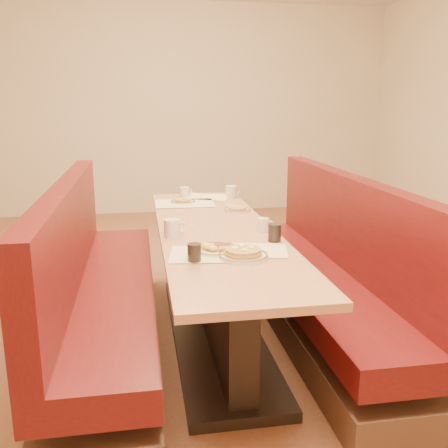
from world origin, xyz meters
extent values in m
plane|color=#9E6647|center=(0.00, 0.00, 0.00)|extent=(8.00, 8.00, 0.00)
cube|color=beige|center=(0.00, 4.00, 1.40)|extent=(6.00, 0.04, 2.80)
cube|color=black|center=(0.00, 0.00, 0.03)|extent=(0.55, 1.88, 0.06)
cube|color=black|center=(0.00, 0.00, 0.35)|extent=(0.15, 1.75, 0.71)
cube|color=tan|center=(0.00, 0.00, 0.73)|extent=(0.70, 2.50, 0.04)
cube|color=#4C3326|center=(-0.68, 0.00, 0.10)|extent=(0.55, 2.50, 0.20)
cube|color=#590F13|center=(-0.68, 0.00, 0.37)|extent=(0.55, 2.50, 0.16)
cube|color=#590F13|center=(-0.89, 0.00, 0.75)|extent=(0.12, 2.50, 0.60)
cube|color=#4C3326|center=(0.68, 0.00, 0.10)|extent=(0.55, 2.50, 0.20)
cube|color=#590F13|center=(0.68, 0.00, 0.37)|extent=(0.55, 2.50, 0.16)
cube|color=#590F13|center=(0.89, 0.00, 0.75)|extent=(0.12, 2.50, 0.60)
cube|color=beige|center=(-0.12, -0.53, 0.75)|extent=(0.43, 0.35, 0.00)
cube|color=beige|center=(0.12, -0.50, 0.75)|extent=(0.41, 0.34, 0.00)
cube|color=beige|center=(-0.12, 0.81, 0.75)|extent=(0.46, 0.35, 0.00)
cube|color=beige|center=(0.09, 1.04, 0.75)|extent=(0.44, 0.40, 0.00)
cylinder|color=silver|center=(0.04, -0.61, 0.76)|extent=(0.26, 0.26, 0.02)
torus|color=brown|center=(0.04, -0.61, 0.77)|extent=(0.25, 0.25, 0.01)
cylinder|color=gold|center=(0.04, -0.61, 0.78)|extent=(0.19, 0.19, 0.02)
cylinder|color=gold|center=(0.04, -0.61, 0.79)|extent=(0.18, 0.18, 0.01)
cylinder|color=#FFFAA6|center=(0.08, -0.61, 0.80)|extent=(0.03, 0.03, 0.01)
cylinder|color=#FFFAA6|center=(0.04, -0.57, 0.80)|extent=(0.03, 0.03, 0.01)
cylinder|color=#FFFAA6|center=(0.00, -0.61, 0.80)|extent=(0.03, 0.03, 0.01)
cylinder|color=#FFFAA6|center=(0.04, -0.65, 0.80)|extent=(0.03, 0.03, 0.01)
cylinder|color=silver|center=(-0.07, -0.48, 0.76)|extent=(0.25, 0.25, 0.02)
torus|color=brown|center=(-0.07, -0.48, 0.77)|extent=(0.25, 0.25, 0.01)
ellipsoid|color=gold|center=(-0.12, -0.49, 0.78)|extent=(0.06, 0.06, 0.03)
ellipsoid|color=gold|center=(-0.10, -0.52, 0.78)|extent=(0.05, 0.05, 0.03)
ellipsoid|color=gold|center=(-0.13, -0.45, 0.78)|extent=(0.05, 0.05, 0.03)
cylinder|color=brown|center=(-0.04, -0.47, 0.78)|extent=(0.09, 0.02, 0.02)
cylinder|color=brown|center=(-0.03, -0.44, 0.78)|extent=(0.09, 0.02, 0.02)
cube|color=#B89439|center=(-0.03, -0.52, 0.77)|extent=(0.08, 0.06, 0.02)
cylinder|color=silver|center=(0.23, 0.48, 0.76)|extent=(0.19, 0.19, 0.01)
torus|color=brown|center=(0.23, 0.48, 0.76)|extent=(0.19, 0.19, 0.01)
cylinder|color=#C48845|center=(0.23, 0.48, 0.77)|extent=(0.13, 0.13, 0.01)
ellipsoid|color=gold|center=(0.20, 0.49, 0.78)|extent=(0.04, 0.04, 0.02)
cylinder|color=silver|center=(-0.13, 0.85, 0.76)|extent=(0.19, 0.19, 0.01)
torus|color=brown|center=(-0.13, 0.85, 0.76)|extent=(0.19, 0.19, 0.01)
cylinder|color=#C48845|center=(-0.13, 0.85, 0.77)|extent=(0.13, 0.13, 0.01)
ellipsoid|color=gold|center=(-0.15, 0.87, 0.78)|extent=(0.04, 0.04, 0.02)
cylinder|color=silver|center=(0.27, -0.11, 0.79)|extent=(0.07, 0.07, 0.08)
torus|color=silver|center=(0.31, -0.12, 0.79)|extent=(0.06, 0.03, 0.06)
cylinder|color=black|center=(0.27, -0.11, 0.82)|extent=(0.06, 0.06, 0.01)
cylinder|color=silver|center=(-0.28, -0.15, 0.80)|extent=(0.10, 0.10, 0.10)
torus|color=silver|center=(-0.23, -0.13, 0.80)|extent=(0.07, 0.04, 0.07)
cylinder|color=black|center=(-0.28, -0.15, 0.85)|extent=(0.08, 0.08, 0.01)
cylinder|color=silver|center=(0.28, 1.00, 0.80)|extent=(0.09, 0.09, 0.10)
torus|color=silver|center=(0.33, 1.01, 0.80)|extent=(0.07, 0.04, 0.07)
cylinder|color=black|center=(0.28, 1.00, 0.84)|extent=(0.08, 0.08, 0.01)
cylinder|color=silver|center=(-0.10, 1.10, 0.79)|extent=(0.08, 0.08, 0.08)
torus|color=silver|center=(-0.06, 1.11, 0.79)|extent=(0.06, 0.02, 0.06)
cylinder|color=black|center=(-0.10, 1.10, 0.83)|extent=(0.06, 0.06, 0.01)
cylinder|color=black|center=(-0.21, -0.64, 0.80)|extent=(0.06, 0.06, 0.09)
cylinder|color=silver|center=(-0.21, -0.64, 0.80)|extent=(0.07, 0.07, 0.09)
cylinder|color=black|center=(0.28, -0.34, 0.80)|extent=(0.07, 0.07, 0.10)
cylinder|color=silver|center=(0.28, -0.34, 0.80)|extent=(0.07, 0.07, 0.10)
camera|label=1|loc=(-0.45, -2.96, 1.51)|focal=40.00mm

